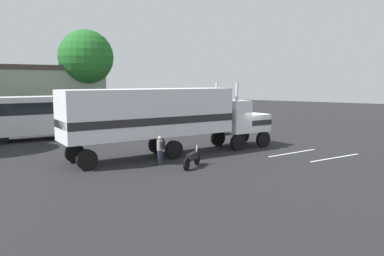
# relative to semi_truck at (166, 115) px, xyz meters

# --- Properties ---
(ground_plane) EXTENTS (120.00, 120.00, 0.00)m
(ground_plane) POSITION_rel_semi_truck_xyz_m (5.61, -2.78, -2.52)
(ground_plane) COLOR #232326
(lane_stripe_near) EXTENTS (4.16, 1.75, 0.01)m
(lane_stripe_near) POSITION_rel_semi_truck_xyz_m (5.13, -6.28, -2.52)
(lane_stripe_near) COLOR silver
(lane_stripe_near) RESTS_ON ground_plane
(lane_stripe_mid) EXTENTS (4.08, 1.96, 0.01)m
(lane_stripe_mid) POSITION_rel_semi_truck_xyz_m (5.08, -8.94, -2.52)
(lane_stripe_mid) COLOR silver
(lane_stripe_mid) RESTS_ON ground_plane
(semi_truck) EXTENTS (13.98, 7.94, 4.50)m
(semi_truck) POSITION_rel_semi_truck_xyz_m (0.00, 0.00, 0.00)
(semi_truck) COLOR white
(semi_truck) RESTS_ON ground_plane
(person_bystander) EXTENTS (0.34, 0.46, 1.63)m
(person_bystander) POSITION_rel_semi_truck_xyz_m (-2.29, -1.31, -1.63)
(person_bystander) COLOR #2D3347
(person_bystander) RESTS_ON ground_plane
(parked_bus) EXTENTS (11.09, 6.81, 3.40)m
(parked_bus) POSITION_rel_semi_truck_xyz_m (0.46, 12.08, -0.46)
(parked_bus) COLOR silver
(parked_bus) RESTS_ON ground_plane
(motorcycle) EXTENTS (2.09, 0.49, 1.12)m
(motorcycle) POSITION_rel_semi_truck_xyz_m (-1.82, -3.11, -2.04)
(motorcycle) COLOR black
(motorcycle) RESTS_ON ground_plane
(tree_center) EXTENTS (5.57, 5.57, 9.80)m
(tree_center) POSITION_rel_semi_truck_xyz_m (8.26, 16.56, 4.46)
(tree_center) COLOR brown
(tree_center) RESTS_ON ground_plane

